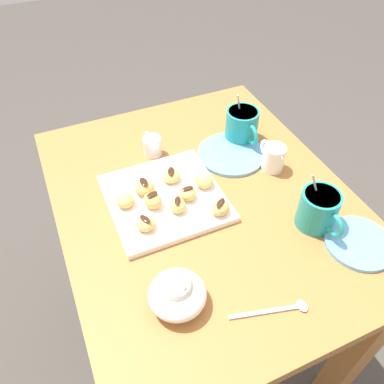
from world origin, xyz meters
name	(u,v)px	position (x,y,z in m)	size (l,w,h in m)	color
ground_plane	(200,330)	(0.00, 0.00, 0.00)	(8.00, 8.00, 0.00)	#423D38
dining_table	(203,237)	(0.00, 0.00, 0.60)	(0.90, 0.72, 0.76)	#A36633
pastry_plate_square	(165,198)	(-0.03, -0.09, 0.76)	(0.28, 0.28, 0.02)	white
coffee_mug_teal_left	(242,124)	(-0.18, 0.20, 0.81)	(0.14, 0.09, 0.15)	teal
coffee_mug_teal_right	(319,209)	(0.18, 0.20, 0.81)	(0.13, 0.09, 0.15)	teal
cream_pitcher_white	(273,157)	(-0.03, 0.22, 0.80)	(0.10, 0.06, 0.07)	white
ice_cream_bowl	(177,293)	(0.24, -0.17, 0.79)	(0.12, 0.12, 0.09)	white
chocolate_sauce_pitcher	(152,145)	(-0.22, -0.06, 0.79)	(0.09, 0.05, 0.06)	white
saucer_sky_left	(231,154)	(-0.12, 0.14, 0.76)	(0.19, 0.19, 0.01)	#66A8DB
saucer_sky_right	(359,243)	(0.28, 0.26, 0.76)	(0.16, 0.16, 0.01)	#66A8DB
loose_spoon_near_saucer	(279,310)	(0.34, 0.00, 0.76)	(0.05, 0.16, 0.01)	silver
beignet_0	(171,176)	(-0.08, -0.06, 0.79)	(0.05, 0.05, 0.03)	#E5B260
chocolate_drizzle_0	(171,171)	(-0.08, -0.06, 0.80)	(0.03, 0.02, 0.01)	#381E11
beignet_1	(187,193)	(0.00, -0.05, 0.79)	(0.04, 0.04, 0.03)	#E5B260
chocolate_drizzle_1	(187,187)	(0.00, -0.05, 0.81)	(0.03, 0.01, 0.01)	#381E11
beignet_2	(204,181)	(-0.03, 0.01, 0.79)	(0.05, 0.05, 0.03)	#E5B260
beignet_3	(125,200)	(-0.04, -0.19, 0.79)	(0.04, 0.04, 0.03)	#E5B260
beignet_4	(153,201)	(-0.01, -0.13, 0.79)	(0.04, 0.05, 0.04)	#E5B260
chocolate_drizzle_4	(152,194)	(-0.01, -0.13, 0.81)	(0.03, 0.02, 0.01)	#381E11
beignet_5	(146,224)	(0.05, -0.17, 0.79)	(0.05, 0.04, 0.03)	#E5B260
chocolate_drizzle_5	(145,219)	(0.05, -0.17, 0.80)	(0.03, 0.01, 0.01)	#381E11
beignet_6	(220,208)	(0.07, 0.01, 0.79)	(0.05, 0.04, 0.03)	#E5B260
chocolate_drizzle_6	(221,203)	(0.07, 0.01, 0.81)	(0.03, 0.01, 0.01)	#381E11
beignet_7	(178,206)	(0.03, -0.08, 0.79)	(0.04, 0.04, 0.03)	#E5B260
chocolate_drizzle_7	(178,200)	(0.03, -0.08, 0.81)	(0.03, 0.01, 0.01)	#381E11
beignet_8	(144,187)	(-0.06, -0.14, 0.79)	(0.05, 0.05, 0.03)	#E5B260
chocolate_drizzle_8	(144,182)	(-0.06, -0.14, 0.81)	(0.03, 0.02, 0.01)	#381E11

